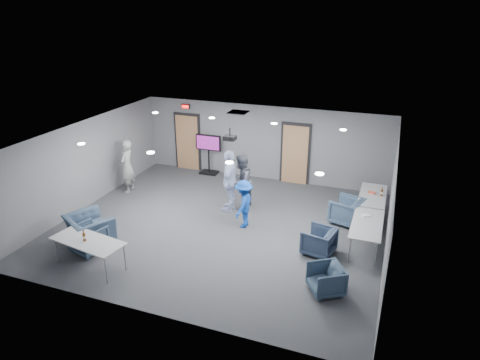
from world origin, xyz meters
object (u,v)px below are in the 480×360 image
(chair_right_a, at_px, (347,211))
(bottle_right, at_px, (382,193))
(person_b, at_px, (241,182))
(chair_front_a, at_px, (89,238))
(chair_front_b, at_px, (90,229))
(chair_right_c, at_px, (326,279))
(person_c, at_px, (230,181))
(person_a, at_px, (127,167))
(table_right_b, at_px, (367,225))
(tv_stand, at_px, (209,152))
(bottle_front, at_px, (84,237))
(table_right_a, at_px, (373,196))
(table_front_left, at_px, (88,242))
(person_d, at_px, (244,204))
(projector, at_px, (230,138))
(chair_right_b, at_px, (319,241))

(chair_right_a, xyz_separation_m, bottle_right, (0.89, 0.64, 0.45))
(person_b, xyz_separation_m, chair_right_a, (3.22, 0.09, -0.49))
(chair_front_a, bearing_deg, chair_front_b, -37.92)
(chair_right_c, bearing_deg, person_c, -164.42)
(person_a, relative_size, table_right_b, 0.99)
(table_right_b, relative_size, tv_stand, 1.22)
(chair_front_a, bearing_deg, chair_right_a, -131.65)
(person_a, height_order, chair_right_c, person_a)
(person_c, distance_m, bottle_front, 4.64)
(chair_right_a, xyz_separation_m, chair_front_a, (-6.01, -3.86, -0.03))
(chair_right_c, bearing_deg, table_right_a, 138.55)
(chair_right_a, distance_m, tv_stand, 5.87)
(person_a, height_order, bottle_front, person_a)
(chair_front_b, distance_m, bottle_right, 8.29)
(chair_front_a, distance_m, table_front_left, 0.84)
(chair_front_a, relative_size, bottle_right, 2.84)
(table_right_a, relative_size, bottle_right, 6.56)
(person_b, distance_m, table_right_b, 4.05)
(bottle_front, bearing_deg, person_d, 49.11)
(bottle_right, height_order, tv_stand, tv_stand)
(chair_front_a, height_order, projector, projector)
(table_right_a, xyz_separation_m, tv_stand, (-6.04, 1.66, 0.17))
(chair_right_a, distance_m, chair_right_b, 1.99)
(chair_front_b, bearing_deg, person_d, -119.68)
(chair_front_a, distance_m, bottle_front, 0.91)
(person_d, distance_m, chair_front_b, 4.22)
(person_c, bearing_deg, chair_right_c, 39.67)
(person_c, bearing_deg, person_a, -100.23)
(chair_right_b, relative_size, chair_front_b, 0.65)
(chair_right_c, xyz_separation_m, table_right_a, (0.65, 4.11, 0.36))
(bottle_front, bearing_deg, table_right_b, 27.41)
(table_right_a, height_order, bottle_front, bottle_front)
(person_a, bearing_deg, table_right_a, 87.20)
(chair_right_b, height_order, bottle_right, bottle_right)
(person_c, relative_size, bottle_front, 6.85)
(table_right_a, bearing_deg, projector, 106.74)
(chair_front_b, xyz_separation_m, bottle_right, (7.18, 4.12, 0.45))
(person_d, relative_size, bottle_front, 4.97)
(person_c, bearing_deg, chair_front_b, -50.17)
(person_c, relative_size, chair_front_b, 1.66)
(person_c, relative_size, table_right_b, 1.06)
(person_d, height_order, chair_front_b, person_d)
(bottle_front, distance_m, bottle_right, 8.26)
(person_c, xyz_separation_m, table_right_a, (4.15, 0.97, -0.29))
(person_c, bearing_deg, chair_right_a, 87.26)
(chair_front_a, relative_size, chair_front_b, 0.67)
(chair_right_c, relative_size, bottle_right, 2.58)
(chair_right_a, distance_m, chair_front_b, 7.19)
(projector, bearing_deg, table_right_b, -7.30)
(table_right_b, bearing_deg, table_front_left, 117.30)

